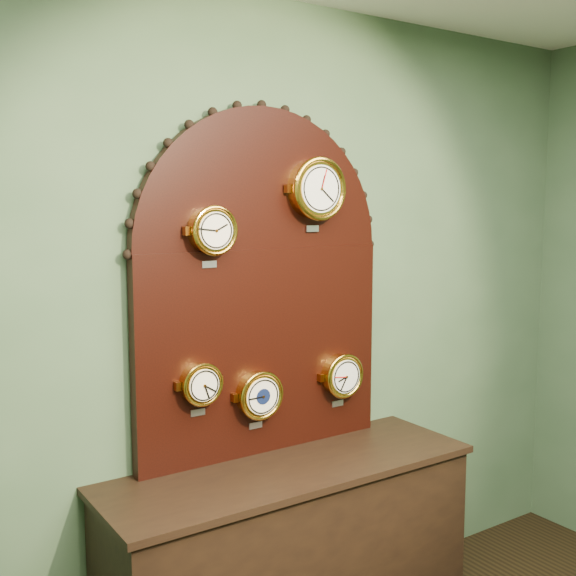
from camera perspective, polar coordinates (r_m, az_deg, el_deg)
wall_back at (r=3.08m, az=-2.59°, el=-2.85°), size 4.00×0.00×4.00m
shop_counter at (r=3.20m, az=0.21°, el=-21.53°), size 1.60×0.50×0.80m
display_board at (r=3.01m, az=-2.12°, el=1.26°), size 1.26×0.06×1.53m
roman_clock at (r=2.80m, az=-6.22°, el=4.72°), size 0.20×0.08×0.25m
arabic_clock at (r=3.07m, az=2.41°, el=8.13°), size 0.28×0.08×0.33m
hygrometer at (r=2.87m, az=-7.17°, el=-7.81°), size 0.18×0.08×0.23m
barometer at (r=3.02m, az=-2.38°, el=-8.76°), size 0.21×0.08×0.27m
tide_clock at (r=3.26m, az=4.46°, el=-7.17°), size 0.21×0.08×0.26m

